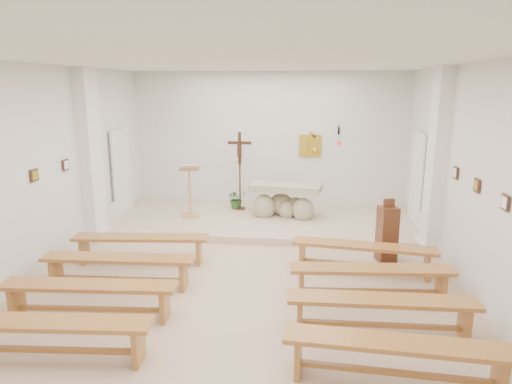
# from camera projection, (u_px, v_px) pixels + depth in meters

# --- Properties ---
(ground) EXTENTS (7.00, 10.00, 0.00)m
(ground) POSITION_uv_depth(u_px,v_px,m) (243.00, 288.00, 7.29)
(ground) COLOR #CDB194
(ground) RESTS_ON ground
(wall_left) EXTENTS (0.02, 10.00, 3.50)m
(wall_left) POSITION_uv_depth(u_px,v_px,m) (26.00, 176.00, 7.27)
(wall_left) COLOR silver
(wall_left) RESTS_ON ground
(wall_right) EXTENTS (0.02, 10.00, 3.50)m
(wall_right) POSITION_uv_depth(u_px,v_px,m) (484.00, 186.00, 6.52)
(wall_right) COLOR silver
(wall_right) RESTS_ON ground
(wall_back) EXTENTS (7.00, 0.02, 3.50)m
(wall_back) POSITION_uv_depth(u_px,v_px,m) (269.00, 141.00, 11.72)
(wall_back) COLOR silver
(wall_back) RESTS_ON ground
(ceiling) EXTENTS (7.00, 10.00, 0.02)m
(ceiling) POSITION_uv_depth(u_px,v_px,m) (241.00, 61.00, 6.49)
(ceiling) COLOR silver
(ceiling) RESTS_ON wall_back
(sanctuary_platform) EXTENTS (6.98, 3.00, 0.15)m
(sanctuary_platform) POSITION_uv_depth(u_px,v_px,m) (264.00, 220.00, 10.66)
(sanctuary_platform) COLOR beige
(sanctuary_platform) RESTS_ON ground
(pilaster_left) EXTENTS (0.26, 0.55, 3.50)m
(pilaster_left) POSITION_uv_depth(u_px,v_px,m) (91.00, 157.00, 9.19)
(pilaster_left) COLOR white
(pilaster_left) RESTS_ON ground
(pilaster_right) EXTENTS (0.26, 0.55, 3.50)m
(pilaster_right) POSITION_uv_depth(u_px,v_px,m) (437.00, 163.00, 8.46)
(pilaster_right) COLOR white
(pilaster_right) RESTS_ON ground
(gold_wall_relief) EXTENTS (0.55, 0.04, 0.55)m
(gold_wall_relief) POSITION_uv_depth(u_px,v_px,m) (310.00, 146.00, 11.60)
(gold_wall_relief) COLOR gold
(gold_wall_relief) RESTS_ON wall_back
(sanctuary_lamp) EXTENTS (0.11, 0.36, 0.44)m
(sanctuary_lamp) POSITION_uv_depth(u_px,v_px,m) (339.00, 141.00, 11.24)
(sanctuary_lamp) COLOR black
(sanctuary_lamp) RESTS_ON wall_back
(station_frame_left_mid) EXTENTS (0.03, 0.20, 0.20)m
(station_frame_left_mid) POSITION_uv_depth(u_px,v_px,m) (34.00, 175.00, 7.46)
(station_frame_left_mid) COLOR #3B241A
(station_frame_left_mid) RESTS_ON wall_left
(station_frame_left_rear) EXTENTS (0.03, 0.20, 0.20)m
(station_frame_left_rear) POSITION_uv_depth(u_px,v_px,m) (66.00, 165.00, 8.43)
(station_frame_left_rear) COLOR #3B241A
(station_frame_left_rear) RESTS_ON wall_left
(station_frame_right_front) EXTENTS (0.03, 0.20, 0.20)m
(station_frame_right_front) POSITION_uv_depth(u_px,v_px,m) (505.00, 202.00, 5.75)
(station_frame_right_front) COLOR #3B241A
(station_frame_right_front) RESTS_ON wall_right
(station_frame_right_mid) EXTENTS (0.03, 0.20, 0.20)m
(station_frame_right_mid) POSITION_uv_depth(u_px,v_px,m) (477.00, 185.00, 6.72)
(station_frame_right_mid) COLOR #3B241A
(station_frame_right_mid) RESTS_ON wall_right
(station_frame_right_rear) EXTENTS (0.03, 0.20, 0.20)m
(station_frame_right_rear) POSITION_uv_depth(u_px,v_px,m) (456.00, 173.00, 7.68)
(station_frame_right_rear) COLOR #3B241A
(station_frame_right_rear) RESTS_ON wall_right
(radiator_left) EXTENTS (0.10, 0.85, 0.52)m
(radiator_left) POSITION_uv_depth(u_px,v_px,m) (108.00, 217.00, 10.21)
(radiator_left) COLOR silver
(radiator_left) RESTS_ON ground
(radiator_right) EXTENTS (0.10, 0.85, 0.52)m
(radiator_right) POSITION_uv_depth(u_px,v_px,m) (424.00, 228.00, 9.47)
(radiator_right) COLOR silver
(radiator_right) RESTS_ON ground
(altar) EXTENTS (1.71, 0.88, 0.84)m
(altar) POSITION_uv_depth(u_px,v_px,m) (284.00, 203.00, 10.64)
(altar) COLOR tan
(altar) RESTS_ON sanctuary_platform
(lectern) EXTENTS (0.53, 0.47, 1.26)m
(lectern) POSITION_uv_depth(u_px,v_px,m) (190.00, 190.00, 10.57)
(lectern) COLOR tan
(lectern) RESTS_ON sanctuary_platform
(crucifix_stand) EXTENTS (0.57, 0.25, 1.91)m
(crucifix_stand) POSITION_uv_depth(u_px,v_px,m) (240.00, 165.00, 11.09)
(crucifix_stand) COLOR #3B2113
(crucifix_stand) RESTS_ON sanctuary_platform
(potted_plant) EXTENTS (0.60, 0.58, 0.51)m
(potted_plant) POSITION_uv_depth(u_px,v_px,m) (237.00, 198.00, 11.33)
(potted_plant) COLOR #2C4F1F
(potted_plant) RESTS_ON sanctuary_platform
(donation_pedestal) EXTENTS (0.39, 0.39, 1.18)m
(donation_pedestal) POSITION_uv_depth(u_px,v_px,m) (387.00, 234.00, 8.30)
(donation_pedestal) COLOR #562D18
(donation_pedestal) RESTS_ON ground
(bench_left_front) EXTENTS (2.45, 0.60, 0.51)m
(bench_left_front) POSITION_uv_depth(u_px,v_px,m) (141.00, 243.00, 8.23)
(bench_left_front) COLOR #AE7132
(bench_left_front) RESTS_ON ground
(bench_right_front) EXTENTS (2.45, 0.71, 0.51)m
(bench_right_front) POSITION_uv_depth(u_px,v_px,m) (363.00, 251.00, 7.80)
(bench_right_front) COLOR #AE7132
(bench_right_front) RESTS_ON ground
(bench_left_second) EXTENTS (2.43, 0.48, 0.51)m
(bench_left_second) POSITION_uv_depth(u_px,v_px,m) (119.00, 264.00, 7.25)
(bench_left_second) COLOR #AE7132
(bench_left_second) RESTS_ON ground
(bench_right_second) EXTENTS (2.44, 0.56, 0.51)m
(bench_right_second) POSITION_uv_depth(u_px,v_px,m) (371.00, 275.00, 6.83)
(bench_right_second) COLOR #AE7132
(bench_right_second) RESTS_ON ground
(bench_left_third) EXTENTS (2.44, 0.53, 0.51)m
(bench_left_third) POSITION_uv_depth(u_px,v_px,m) (89.00, 292.00, 6.27)
(bench_left_third) COLOR #AE7132
(bench_left_third) RESTS_ON ground
(bench_right_third) EXTENTS (2.43, 0.44, 0.51)m
(bench_right_third) POSITION_uv_depth(u_px,v_px,m) (382.00, 307.00, 5.85)
(bench_right_third) COLOR #AE7132
(bench_right_third) RESTS_ON ground
(bench_left_fourth) EXTENTS (2.44, 0.55, 0.51)m
(bench_left_fourth) POSITION_uv_depth(u_px,v_px,m) (49.00, 330.00, 5.30)
(bench_left_fourth) COLOR #AE7132
(bench_left_fourth) RESTS_ON ground
(bench_right_fourth) EXTENTS (2.44, 0.55, 0.51)m
(bench_right_fourth) POSITION_uv_depth(u_px,v_px,m) (396.00, 352.00, 4.87)
(bench_right_fourth) COLOR #AE7132
(bench_right_fourth) RESTS_ON ground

